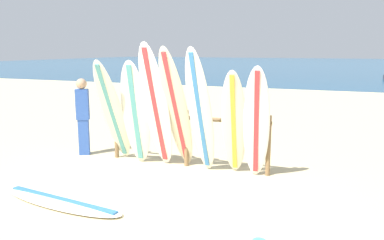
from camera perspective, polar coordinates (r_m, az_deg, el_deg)
ground_plane at (r=6.70m, az=-5.26°, el=-10.29°), size 120.00×120.00×0.00m
ocean_water at (r=63.67m, az=19.65°, el=7.62°), size 120.00×80.00×0.01m
surfboard_rack at (r=7.88m, az=-0.82°, el=-1.35°), size 3.42×0.09×1.15m
surfboard_leaning_far_left at (r=8.22m, az=-11.50°, el=1.23°), size 0.51×1.04×2.17m
surfboard_leaning_left at (r=7.98m, az=-8.23°, el=1.00°), size 0.62×0.60×2.15m
surfboard_leaning_center_left at (r=7.65m, az=-5.28°, el=1.96°), size 0.59×0.89×2.50m
surfboard_leaning_center at (r=7.50m, az=-2.28°, el=1.54°), size 0.53×1.10×2.42m
surfboard_leaning_center_right at (r=7.24m, az=1.19°, el=1.19°), size 0.55×0.88×2.41m
surfboard_leaning_right at (r=7.24m, az=6.09°, el=-0.49°), size 0.56×0.79×2.01m
surfboard_leaning_far_right at (r=7.14m, az=9.35°, el=-0.42°), size 0.56×0.59×2.08m
surfboard_lying_on_sand at (r=6.52m, az=-18.44°, el=-11.09°), size 2.40×0.86×0.08m
beachgoer_standing at (r=9.03m, az=-15.59°, el=0.95°), size 0.32×0.28×1.72m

